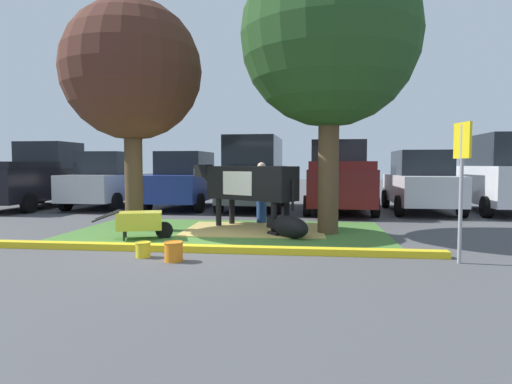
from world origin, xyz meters
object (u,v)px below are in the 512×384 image
(parking_sign, at_px, (462,165))
(sedan_blue, at_px, (186,181))
(shade_tree_right, at_px, (330,38))
(calf_lying, at_px, (289,227))
(sedan_silver, at_px, (110,181))
(hatchback_white, at_px, (420,182))
(pickup_truck_maroon, at_px, (339,178))
(bucket_orange, at_px, (174,251))
(suv_black, at_px, (502,174))
(suv_dark_grey, at_px, (255,173))
(bucket_yellow, at_px, (143,249))
(pickup_truck_black, at_px, (36,177))
(shade_tree_left, at_px, (132,72))
(cow_holstein, at_px, (248,183))
(wheelbarrow, at_px, (141,221))
(person_handler, at_px, (262,191))

(parking_sign, distance_m, sedan_blue, 10.66)
(shade_tree_right, height_order, calf_lying, shade_tree_right)
(sedan_silver, height_order, hatchback_white, same)
(pickup_truck_maroon, distance_m, hatchback_white, 2.65)
(bucket_orange, distance_m, suv_black, 11.82)
(bucket_orange, bearing_deg, suv_dark_grey, 88.41)
(bucket_yellow, bearing_deg, bucket_orange, -21.42)
(parking_sign, height_order, sedan_blue, parking_sign)
(pickup_truck_black, xyz_separation_m, pickup_truck_maroon, (10.91, 0.15, 0.00))
(parking_sign, height_order, suv_black, suv_black)
(sedan_silver, relative_size, pickup_truck_maroon, 0.82)
(pickup_truck_black, bearing_deg, suv_dark_grey, 2.29)
(sedan_silver, bearing_deg, shade_tree_left, -59.73)
(parking_sign, bearing_deg, cow_holstein, 139.29)
(cow_holstein, bearing_deg, wheelbarrow, -138.14)
(shade_tree_right, distance_m, sedan_blue, 8.01)
(shade_tree_left, distance_m, shade_tree_right, 4.60)
(person_handler, height_order, suv_black, suv_black)
(shade_tree_right, bearing_deg, suv_dark_grey, 113.61)
(shade_tree_right, height_order, wheelbarrow, shade_tree_right)
(shade_tree_left, bearing_deg, calf_lying, -10.48)
(calf_lying, bearing_deg, parking_sign, -36.77)
(shade_tree_left, xyz_separation_m, bucket_yellow, (1.37, -2.96, -3.59))
(bucket_yellow, bearing_deg, shade_tree_right, 42.69)
(cow_holstein, bearing_deg, bucket_orange, -100.44)
(shade_tree_left, relative_size, bucket_yellow, 20.09)
(sedan_silver, bearing_deg, sedan_blue, 1.65)
(wheelbarrow, relative_size, sedan_blue, 0.36)
(bucket_orange, xyz_separation_m, sedan_silver, (-5.08, 8.52, 0.82))
(bucket_yellow, height_order, pickup_truck_black, pickup_truck_black)
(pickup_truck_black, bearing_deg, shade_tree_right, -25.97)
(person_handler, distance_m, parking_sign, 5.63)
(bucket_yellow, bearing_deg, calf_lying, 44.19)
(bucket_orange, distance_m, sedan_blue, 8.93)
(shade_tree_left, distance_m, hatchback_white, 9.65)
(calf_lying, distance_m, parking_sign, 3.74)
(suv_dark_grey, relative_size, hatchback_white, 1.05)
(person_handler, xyz_separation_m, wheelbarrow, (-2.23, -2.73, -0.49))
(calf_lying, relative_size, hatchback_white, 0.27)
(bucket_yellow, bearing_deg, pickup_truck_black, 131.90)
(shade_tree_right, bearing_deg, sedan_blue, 131.86)
(person_handler, distance_m, wheelbarrow, 3.56)
(sedan_silver, bearing_deg, wheelbarrow, -60.23)
(wheelbarrow, relative_size, pickup_truck_maroon, 0.29)
(shade_tree_left, distance_m, bucket_yellow, 4.85)
(parking_sign, height_order, bucket_orange, parking_sign)
(calf_lying, relative_size, pickup_truck_maroon, 0.22)
(bucket_orange, xyz_separation_m, pickup_truck_maroon, (3.13, 8.37, 0.95))
(pickup_truck_black, distance_m, hatchback_white, 13.56)
(bucket_yellow, relative_size, suv_black, 0.06)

